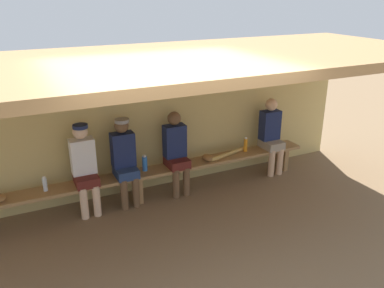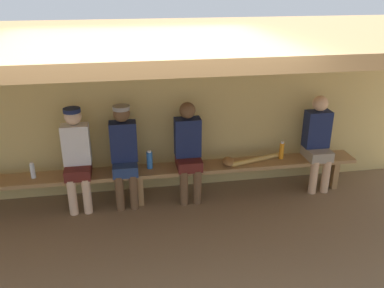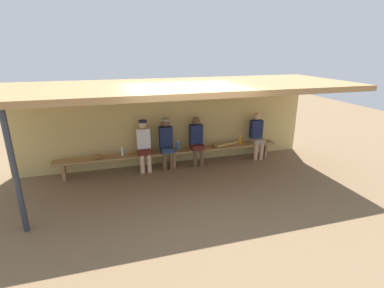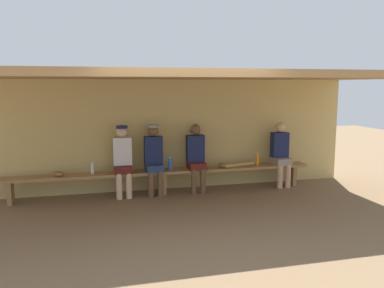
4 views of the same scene
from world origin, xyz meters
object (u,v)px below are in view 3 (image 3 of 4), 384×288
at_px(player_in_red, 257,134).
at_px(player_leftmost, 166,141).
at_px(water_bottle_green, 178,145).
at_px(baseball_glove_dark_brown, 98,157).
at_px(bench, 173,153).
at_px(player_rightmost, 144,143).
at_px(water_bottle_clear, 122,152).
at_px(baseball_glove_tan, 216,145).
at_px(baseball_bat, 229,144).
at_px(player_in_blue, 197,139).
at_px(support_post, 15,174).
at_px(water_bottle_orange, 240,140).

bearing_deg(player_in_red, player_leftmost, 179.99).
distance_m(water_bottle_green, baseball_glove_dark_brown, 2.08).
bearing_deg(bench, player_rightmost, 179.73).
xyz_separation_m(player_in_red, water_bottle_clear, (-3.80, 0.01, -0.17)).
bearing_deg(water_bottle_clear, baseball_glove_tan, -0.79).
distance_m(baseball_glove_tan, baseball_bat, 0.41).
relative_size(player_in_red, player_in_blue, 1.00).
bearing_deg(baseball_glove_tan, water_bottle_clear, 92.71).
distance_m(player_in_blue, water_bottle_green, 0.53).
bearing_deg(player_in_blue, baseball_bat, -0.18).
height_order(support_post, player_in_red, support_post).
xyz_separation_m(water_bottle_clear, baseball_glove_dark_brown, (-0.60, -0.02, -0.06)).
distance_m(baseball_glove_dark_brown, baseball_bat, 3.54).
distance_m(player_leftmost, baseball_glove_dark_brown, 1.77).
distance_m(support_post, player_rightmost, 3.19).
distance_m(support_post, water_bottle_green, 3.96).
xyz_separation_m(player_in_blue, water_bottle_clear, (-1.98, 0.01, -0.17)).
xyz_separation_m(bench, player_in_blue, (0.66, 0.00, 0.34)).
bearing_deg(player_rightmost, player_in_blue, -0.02).
relative_size(support_post, player_leftmost, 1.64).
distance_m(support_post, player_leftmost, 3.65).
bearing_deg(baseball_bat, player_in_blue, 164.14).
bearing_deg(baseball_bat, player_rightmost, 164.24).
xyz_separation_m(player_in_blue, water_bottle_orange, (1.32, 0.04, -0.15)).
xyz_separation_m(player_leftmost, baseball_bat, (1.79, -0.00, -0.25)).
bearing_deg(bench, player_leftmost, 178.83).
bearing_deg(water_bottle_green, player_rightmost, -177.46).
relative_size(bench, water_bottle_orange, 23.66).
bearing_deg(player_in_blue, water_bottle_clear, 179.82).
xyz_separation_m(water_bottle_green, baseball_bat, (1.47, -0.04, -0.09)).
distance_m(bench, player_in_red, 2.50).
relative_size(player_in_blue, baseball_glove_dark_brown, 5.56).
relative_size(player_in_red, water_bottle_green, 5.27).
xyz_separation_m(bench, water_bottle_clear, (-1.32, 0.01, 0.17)).
height_order(player_rightmost, water_bottle_clear, player_rightmost).
bearing_deg(support_post, water_bottle_orange, 22.70).
xyz_separation_m(bench, water_bottle_green, (0.15, 0.04, 0.19)).
relative_size(support_post, baseball_bat, 2.73).
height_order(bench, baseball_bat, baseball_bat).
xyz_separation_m(player_in_blue, baseball_glove_dark_brown, (-2.59, -0.02, -0.22)).
height_order(player_in_blue, baseball_glove_tan, player_in_blue).
bearing_deg(baseball_glove_tan, baseball_bat, -82.92).
bearing_deg(player_in_red, baseball_glove_dark_brown, -179.77).
relative_size(player_leftmost, water_bottle_orange, 5.30).
bearing_deg(water_bottle_green, support_post, -146.88).
bearing_deg(player_rightmost, baseball_glove_dark_brown, -179.12).
bearing_deg(player_leftmost, bench, -1.17).
bearing_deg(player_leftmost, player_in_blue, -0.03).
relative_size(water_bottle_green, baseball_bat, 0.31).
relative_size(player_in_blue, water_bottle_orange, 5.26).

